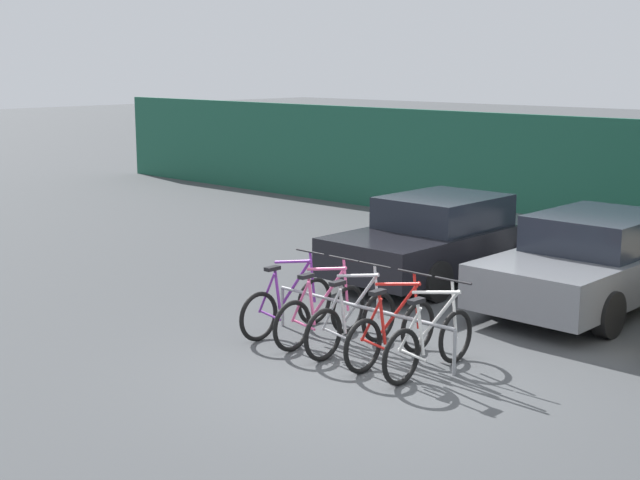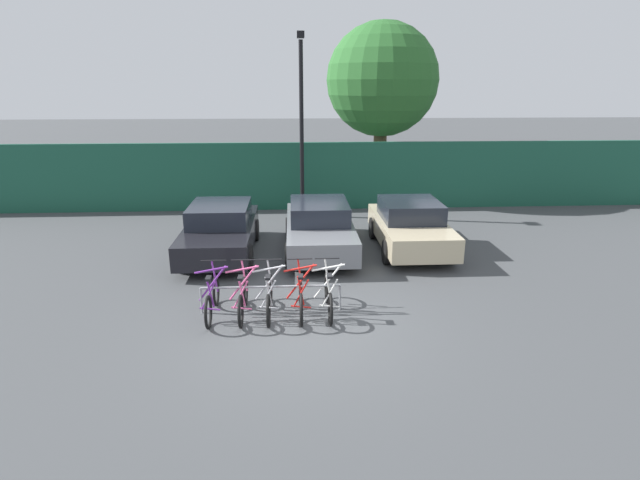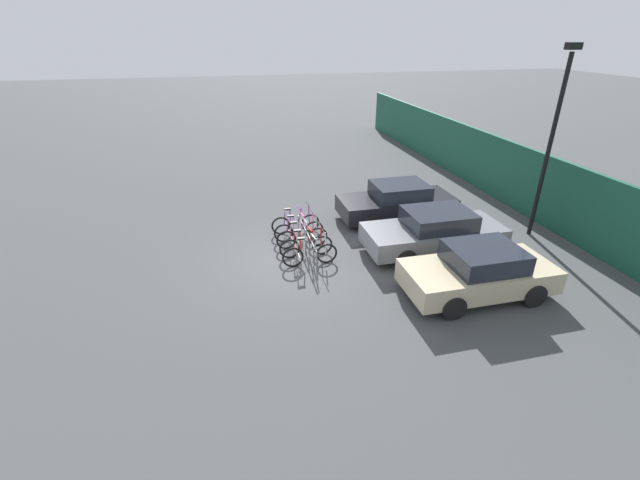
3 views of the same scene
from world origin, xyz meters
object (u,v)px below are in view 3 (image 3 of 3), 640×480
Objects in this scene: bicycle_purple at (296,223)px; car_black at (397,202)px; bicycle_white at (310,254)px; car_grey at (434,232)px; bike_rack at (307,234)px; lamp_post at (552,136)px; car_beige at (479,272)px; bicycle_red at (306,246)px; bicycle_silver at (302,237)px; bicycle_pink at (299,230)px.

bicycle_purple is 0.40× the size of car_black.
car_grey reaches higher than bicycle_white.
car_black is at bearing 111.95° from bike_rack.
bike_rack is 8.40m from lamp_post.
lamp_post is at bearing 126.92° from car_beige.
lamp_post reaches higher than bike_rack.
bike_rack is 1.70× the size of bicycle_red.
bicycle_silver is 1.21m from bicycle_white.
bike_rack is 0.66× the size of car_grey.
bicycle_silver is 0.64m from bicycle_red.
bicycle_purple and bicycle_red have the same top height.
bicycle_pink is at bearing -176.90° from bicycle_white.
bicycle_red is 4.47m from car_black.
car_grey is at bearing 67.56° from bicycle_pink.
bicycle_red is 0.28× the size of lamp_post.
lamp_post is (0.85, 7.97, 3.04)m from bicycle_silver.
bicycle_red is at bearing -98.46° from car_grey.
bicycle_pink is at bearing -3.02° from bicycle_purple.
bicycle_red is 0.43× the size of car_beige.
bicycle_silver and bicycle_red have the same top height.
bicycle_silver is (1.15, 0.00, 0.00)m from bicycle_purple.
car_grey is at bearing 69.81° from bicycle_silver.
bicycle_silver is 8.58m from lamp_post.
car_grey is (2.73, 0.13, 0.00)m from car_black.
bicycle_red is at bearing -3.02° from bicycle_purple.
bicycle_silver reaches higher than bike_rack.
car_black reaches higher than bike_rack.
car_grey is 0.72× the size of lamp_post.
bicycle_purple is 6.40m from car_beige.
bicycle_pink is at bearing -76.26° from car_black.
car_beige is (3.17, 4.03, 0.31)m from bicycle_red.
bicycle_purple is 8.77m from lamp_post.
bicycle_pink and bicycle_silver have the same top height.
bicycle_pink and bicycle_red have the same top height.
lamp_post reaches higher than bicycle_red.
car_black is 2.73m from car_grey.
bicycle_silver is at bearing -96.09° from lamp_post.
bicycle_white is (1.18, -0.15, -0.10)m from bike_rack.
bike_rack is at bearing -96.01° from lamp_post.
bike_rack is 0.64m from bicycle_red.
car_beige is 5.64m from lamp_post.
bicycle_red and bicycle_white have the same top height.
car_grey reaches higher than bicycle_red.
car_beige is at bearing 43.44° from bicycle_silver.
bicycle_red is 0.39× the size of car_grey.
car_beige reaches higher than bicycle_white.
car_grey is (2.39, 4.05, 0.31)m from bicycle_purple.
bicycle_silver is at bearing -176.90° from bicycle_white.
bicycle_red is (0.64, 0.00, 0.00)m from bicycle_silver.
car_black is 0.69× the size of lamp_post.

